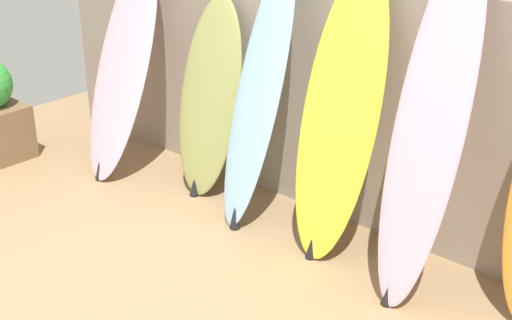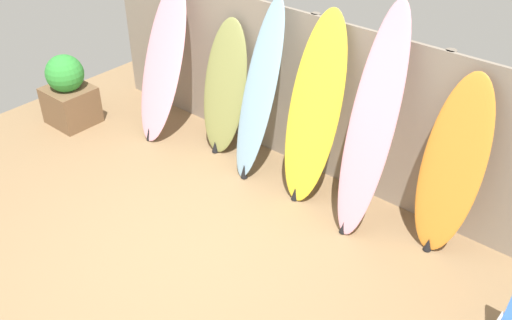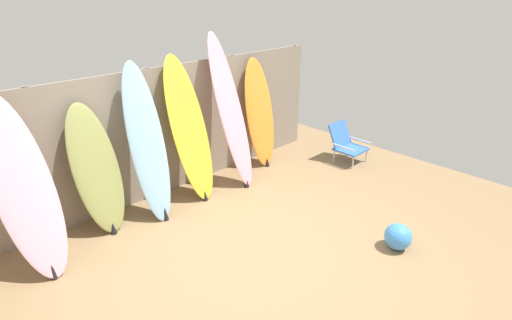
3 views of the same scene
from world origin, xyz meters
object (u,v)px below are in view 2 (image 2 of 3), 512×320
object	(u,v)px
surfboard_pink_0	(163,64)
surfboard_yellow_3	(314,111)
surfboard_orange_5	(452,167)
surfboard_olive_1	(225,88)
surfboard_skyblue_2	(259,93)
planter_box	(68,92)
surfboard_pink_4	(372,125)

from	to	relation	value
surfboard_pink_0	surfboard_yellow_3	distance (m)	2.12
surfboard_yellow_3	surfboard_pink_0	bearing A→B (deg)	-176.15
surfboard_yellow_3	surfboard_orange_5	size ratio (longest dim) A/B	1.12
surfboard_olive_1	surfboard_skyblue_2	size ratio (longest dim) A/B	0.80
surfboard_yellow_3	planter_box	world-z (taller)	surfboard_yellow_3
surfboard_pink_0	surfboard_orange_5	size ratio (longest dim) A/B	1.06
surfboard_yellow_3	surfboard_orange_5	world-z (taller)	surfboard_yellow_3
surfboard_skyblue_2	surfboard_orange_5	world-z (taller)	surfboard_skyblue_2
surfboard_pink_0	surfboard_pink_4	size ratio (longest dim) A/B	0.84
surfboard_olive_1	surfboard_yellow_3	xyz separation A→B (m)	(1.30, -0.06, 0.19)
surfboard_skyblue_2	surfboard_pink_4	world-z (taller)	surfboard_pink_4
surfboard_olive_1	surfboard_orange_5	xyz separation A→B (m)	(2.74, 0.04, 0.09)
surfboard_pink_0	surfboard_orange_5	bearing A→B (deg)	3.93
surfboard_pink_0	surfboard_skyblue_2	distance (m)	1.44
surfboard_pink_0	surfboard_yellow_3	xyz separation A→B (m)	(2.12, 0.14, 0.06)
surfboard_yellow_3	surfboard_pink_4	xyz separation A→B (m)	(0.69, -0.06, 0.12)
surfboard_pink_0	surfboard_pink_4	xyz separation A→B (m)	(2.80, 0.08, 0.17)
surfboard_olive_1	surfboard_skyblue_2	xyz separation A→B (m)	(0.62, -0.12, 0.18)
surfboard_yellow_3	surfboard_olive_1	bearing A→B (deg)	177.23
surfboard_pink_0	surfboard_orange_5	xyz separation A→B (m)	(3.56, 0.24, -0.05)
surfboard_pink_4	surfboard_yellow_3	bearing A→B (deg)	174.70
surfboard_olive_1	planter_box	size ratio (longest dim) A/B	1.70
surfboard_pink_0	surfboard_olive_1	bearing A→B (deg)	14.12
surfboard_skyblue_2	surfboard_yellow_3	bearing A→B (deg)	5.20
surfboard_skyblue_2	planter_box	world-z (taller)	surfboard_skyblue_2
surfboard_pink_4	surfboard_orange_5	distance (m)	0.80
surfboard_yellow_3	surfboard_pink_4	size ratio (longest dim) A/B	0.89
surfboard_pink_0	surfboard_orange_5	world-z (taller)	surfboard_pink_0
surfboard_yellow_3	surfboard_skyblue_2	bearing A→B (deg)	-174.80
surfboard_skyblue_2	planter_box	distance (m)	2.71
surfboard_yellow_3	planter_box	size ratio (longest dim) A/B	2.12
surfboard_olive_1	surfboard_yellow_3	world-z (taller)	surfboard_yellow_3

